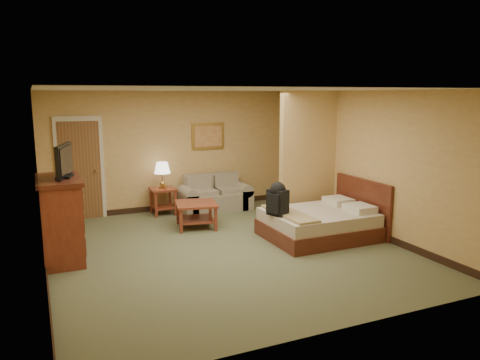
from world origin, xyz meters
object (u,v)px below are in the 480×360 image
coffee_table (196,210)px  bed (322,222)px  loveseat (215,198)px  dresser (61,219)px

coffee_table → bed: (1.84, -1.51, -0.08)m
loveseat → dresser: 3.88m
loveseat → dresser: dresser is taller
coffee_table → bed: 2.38m
loveseat → dresser: (-3.29, -2.02, 0.40)m
loveseat → bed: bearing=-69.2°
dresser → bed: (4.30, -0.65, -0.38)m
coffee_table → bed: bed is taller
loveseat → bed: (1.01, -2.67, 0.02)m
loveseat → bed: size_ratio=0.82×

